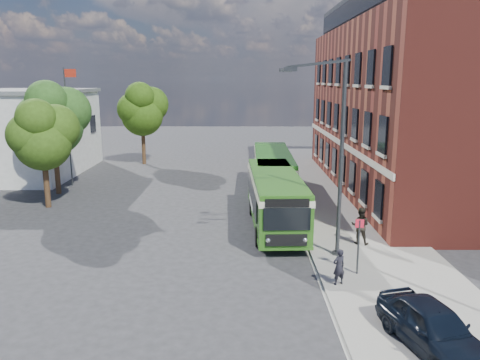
{
  "coord_description": "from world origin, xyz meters",
  "views": [
    {
      "loc": [
        0.75,
        -22.6,
        8.15
      ],
      "look_at": [
        0.64,
        4.97,
        2.2
      ],
      "focal_mm": 35.0,
      "sensor_mm": 36.0,
      "label": 1
    }
  ],
  "objects_px": {
    "bus_rear": "(273,169)",
    "parked_car": "(433,327)",
    "bus_front": "(275,195)",
    "street_lamp": "(333,156)"
  },
  "relations": [
    {
      "from": "bus_front",
      "to": "bus_rear",
      "type": "distance_m",
      "value": 7.78
    },
    {
      "from": "bus_front",
      "to": "parked_car",
      "type": "relative_size",
      "value": 2.44
    },
    {
      "from": "street_lamp",
      "to": "bus_front",
      "type": "distance_m",
      "value": 6.06
    },
    {
      "from": "street_lamp",
      "to": "parked_car",
      "type": "relative_size",
      "value": 2.11
    },
    {
      "from": "bus_rear",
      "to": "parked_car",
      "type": "relative_size",
      "value": 2.65
    },
    {
      "from": "street_lamp",
      "to": "bus_rear",
      "type": "relative_size",
      "value": 0.8
    },
    {
      "from": "bus_rear",
      "to": "parked_car",
      "type": "bearing_deg",
      "value": -80.25
    },
    {
      "from": "bus_rear",
      "to": "street_lamp",
      "type": "bearing_deg",
      "value": -81.68
    },
    {
      "from": "bus_rear",
      "to": "parked_car",
      "type": "height_order",
      "value": "bus_rear"
    },
    {
      "from": "bus_front",
      "to": "parked_car",
      "type": "distance_m",
      "value": 13.23
    }
  ]
}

